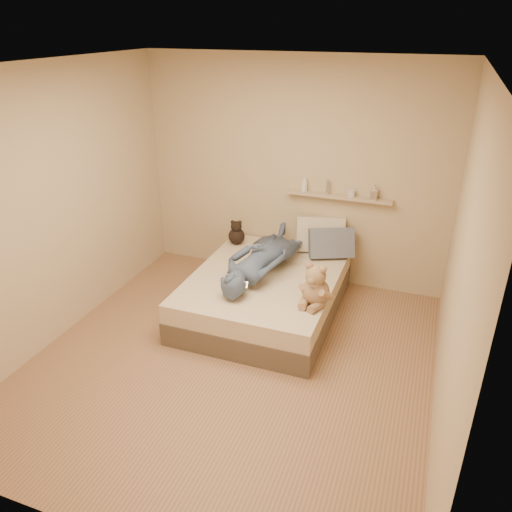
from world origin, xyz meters
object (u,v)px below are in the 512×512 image
at_px(pillow_grey, 331,243).
at_px(wall_shelf, 338,197).
at_px(game_console, 239,285).
at_px(person, 263,257).
at_px(pillow_cream, 321,234).
at_px(bed, 265,294).
at_px(dark_plush, 237,234).
at_px(teddy_bear, 315,288).

xyz_separation_m(pillow_grey, wall_shelf, (0.00, 0.22, 0.48)).
xyz_separation_m(game_console, person, (0.03, 0.60, 0.03)).
height_order(pillow_grey, person, person).
distance_m(game_console, pillow_cream, 1.45).
bearing_deg(pillow_grey, bed, -128.50).
distance_m(pillow_grey, wall_shelf, 0.53).
height_order(game_console, dark_plush, dark_plush).
height_order(bed, person, person).
xyz_separation_m(game_console, dark_plush, (-0.52, 1.19, -0.02)).
distance_m(bed, game_console, 0.66).
bearing_deg(person, pillow_cream, -111.37).
xyz_separation_m(pillow_cream, pillow_grey, (0.16, -0.14, -0.03)).
relative_size(game_console, wall_shelf, 0.15).
bearing_deg(person, bed, 134.87).
bearing_deg(person, game_console, 95.48).
relative_size(bed, person, 1.26).
xyz_separation_m(pillow_grey, person, (-0.60, -0.63, 0.01)).
bearing_deg(teddy_bear, game_console, -169.04).
bearing_deg(game_console, pillow_grey, 62.96).
height_order(bed, pillow_grey, pillow_grey).
bearing_deg(pillow_grey, wall_shelf, 89.70).
bearing_deg(dark_plush, pillow_cream, 10.31).
bearing_deg(wall_shelf, bed, -121.18).
bearing_deg(pillow_grey, pillow_cream, 138.96).
height_order(bed, teddy_bear, teddy_bear).
distance_m(pillow_cream, pillow_grey, 0.22).
relative_size(dark_plush, pillow_grey, 0.61).
distance_m(teddy_bear, pillow_grey, 1.09).
distance_m(teddy_bear, dark_plush, 1.62).
relative_size(pillow_cream, wall_shelf, 0.46).
xyz_separation_m(pillow_cream, person, (-0.44, -0.77, -0.02)).
relative_size(game_console, pillow_grey, 0.36).
height_order(bed, game_console, game_console).
relative_size(bed, dark_plush, 6.23).
bearing_deg(dark_plush, person, -47.09).
relative_size(game_console, pillow_cream, 0.32).
bearing_deg(teddy_bear, dark_plush, 139.51).
bearing_deg(person, pillow_grey, -125.37).
distance_m(game_console, pillow_grey, 1.38).
relative_size(bed, pillow_cream, 3.45).
bearing_deg(game_console, person, 87.19).
xyz_separation_m(teddy_bear, dark_plush, (-1.23, 1.05, -0.05)).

